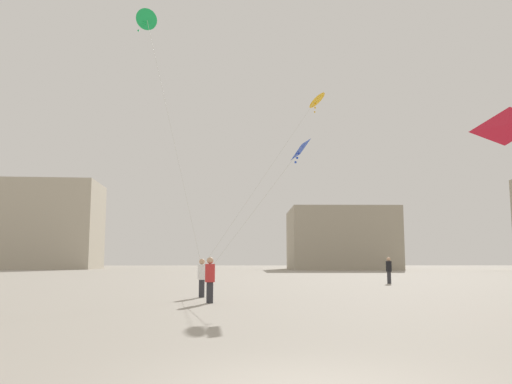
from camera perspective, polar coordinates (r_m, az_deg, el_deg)
The scene contains 9 objects.
person_in_white at distance 23.83m, azimuth -5.88°, elevation -9.03°, with size 0.37×0.37×1.70m.
person_in_red at distance 20.67m, azimuth -5.00°, elevation -9.23°, with size 0.38×0.38×1.75m.
person_in_black at distance 38.37m, azimuth 14.16°, elevation -8.08°, with size 0.40×0.40×1.84m.
kite_crimson_delta at distance 16.09m, azimuth 25.68°, elevation 6.17°, with size 7.94×6.63×4.43m.
kite_cobalt_delta at distance 23.35m, azimuth 4.67°, elevation 4.50°, with size 4.21×2.87×5.57m.
kite_amber_diamond at distance 31.37m, azimuth 6.45°, elevation 9.80°, with size 6.79×6.64×10.11m.
kite_emerald_diamond at distance 29.14m, azimuth -11.68°, elevation 17.64°, with size 3.79×2.79×13.19m.
building_left_hall at distance 104.15m, azimuth -22.34°, elevation -3.35°, with size 21.59×14.75×15.78m.
building_centre_hall at distance 93.30m, azimuth 9.07°, elevation -5.08°, with size 17.81×17.32×10.36m.
Camera 1 is at (-0.86, -6.82, 1.65)m, focal length 37.02 mm.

